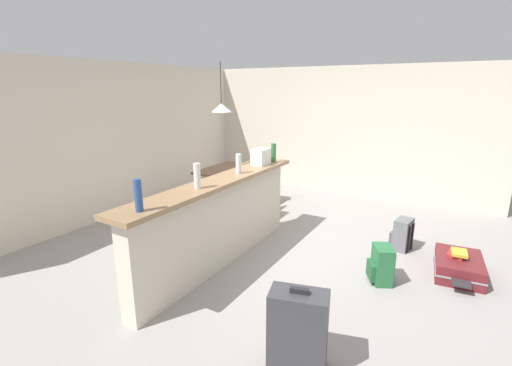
# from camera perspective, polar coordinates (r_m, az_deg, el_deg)

# --- Properties ---
(ground_plane) EXTENTS (13.00, 13.00, 0.05)m
(ground_plane) POSITION_cam_1_polar(r_m,az_deg,el_deg) (4.82, 3.99, -10.95)
(ground_plane) COLOR gray
(wall_back) EXTENTS (6.60, 0.10, 2.50)m
(wall_back) POSITION_cam_1_polar(r_m,az_deg,el_deg) (6.36, -21.31, 6.46)
(wall_back) COLOR beige
(wall_back) RESTS_ON ground_plane
(wall_right) EXTENTS (0.10, 6.00, 2.50)m
(wall_right) POSITION_cam_1_polar(r_m,az_deg,el_deg) (7.34, 12.89, 8.10)
(wall_right) COLOR beige
(wall_right) RESTS_ON ground_plane
(partition_half_wall) EXTENTS (2.80, 0.20, 1.01)m
(partition_half_wall) POSITION_cam_1_polar(r_m,az_deg,el_deg) (4.29, -5.84, -6.69)
(partition_half_wall) COLOR beige
(partition_half_wall) RESTS_ON ground_plane
(bar_countertop) EXTENTS (2.96, 0.40, 0.05)m
(bar_countertop) POSITION_cam_1_polar(r_m,az_deg,el_deg) (4.12, -6.03, 0.17)
(bar_countertop) COLOR #93704C
(bar_countertop) RESTS_ON partition_half_wall
(bottle_blue) EXTENTS (0.07, 0.07, 0.29)m
(bottle_blue) POSITION_cam_1_polar(r_m,az_deg,el_deg) (3.17, -18.38, -1.89)
(bottle_blue) COLOR #284C89
(bottle_blue) RESTS_ON bar_countertop
(bottle_white) EXTENTS (0.07, 0.07, 0.27)m
(bottle_white) POSITION_cam_1_polar(r_m,az_deg,el_deg) (3.76, -9.44, 1.11)
(bottle_white) COLOR silver
(bottle_white) RESTS_ON bar_countertop
(bottle_clear) EXTENTS (0.07, 0.07, 0.24)m
(bottle_clear) POSITION_cam_1_polar(r_m,az_deg,el_deg) (4.38, -2.82, 3.10)
(bottle_clear) COLOR silver
(bottle_clear) RESTS_ON bar_countertop
(bottle_green) EXTENTS (0.07, 0.07, 0.27)m
(bottle_green) POSITION_cam_1_polar(r_m,az_deg,el_deg) (5.07, 2.84, 4.88)
(bottle_green) COLOR #2D6B38
(bottle_green) RESTS_ON bar_countertop
(grocery_bag) EXTENTS (0.26, 0.18, 0.22)m
(grocery_bag) POSITION_cam_1_polar(r_m,az_deg,el_deg) (4.89, 0.76, 4.22)
(grocery_bag) COLOR silver
(grocery_bag) RESTS_ON bar_countertop
(dining_table) EXTENTS (1.10, 0.80, 0.74)m
(dining_table) POSITION_cam_1_polar(r_m,az_deg,el_deg) (6.16, -4.30, 1.47)
(dining_table) COLOR #332319
(dining_table) RESTS_ON ground_plane
(dining_chair_near_partition) EXTENTS (0.41, 0.41, 0.93)m
(dining_chair_near_partition) POSITION_cam_1_polar(r_m,az_deg,el_deg) (5.82, -0.44, -0.64)
(dining_chair_near_partition) COLOR #9E754C
(dining_chair_near_partition) RESTS_ON ground_plane
(pendant_lamp) EXTENTS (0.34, 0.34, 0.84)m
(pendant_lamp) POSITION_cam_1_polar(r_m,az_deg,el_deg) (6.01, -5.58, 11.96)
(pendant_lamp) COLOR black
(suitcase_flat_maroon) EXTENTS (0.85, 0.55, 0.22)m
(suitcase_flat_maroon) POSITION_cam_1_polar(r_m,az_deg,el_deg) (4.77, 29.75, -11.55)
(suitcase_flat_maroon) COLOR maroon
(suitcase_flat_maroon) RESTS_ON ground_plane
(backpack_grey) EXTENTS (0.31, 0.28, 0.42)m
(backpack_grey) POSITION_cam_1_polar(r_m,az_deg,el_deg) (5.14, 22.42, -7.68)
(backpack_grey) COLOR slate
(backpack_grey) RESTS_ON ground_plane
(backpack_green) EXTENTS (0.33, 0.32, 0.42)m
(backpack_green) POSITION_cam_1_polar(r_m,az_deg,el_deg) (4.23, 19.48, -12.34)
(backpack_green) COLOR #286B3D
(backpack_green) RESTS_ON ground_plane
(suitcase_upright_charcoal) EXTENTS (0.35, 0.49, 0.67)m
(suitcase_upright_charcoal) POSITION_cam_1_polar(r_m,az_deg,el_deg) (2.91, 6.77, -22.15)
(suitcase_upright_charcoal) COLOR #38383D
(suitcase_upright_charcoal) RESTS_ON ground_plane
(book_stack) EXTENTS (0.25, 0.21, 0.07)m
(book_stack) POSITION_cam_1_polar(r_m,az_deg,el_deg) (4.73, 29.63, -9.81)
(book_stack) COLOR #AD2D2D
(book_stack) RESTS_ON suitcase_flat_maroon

